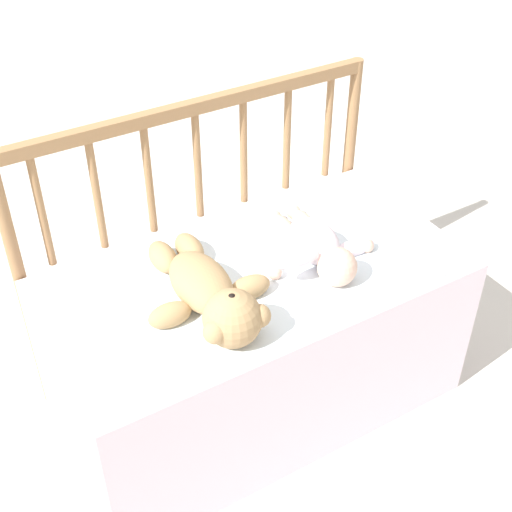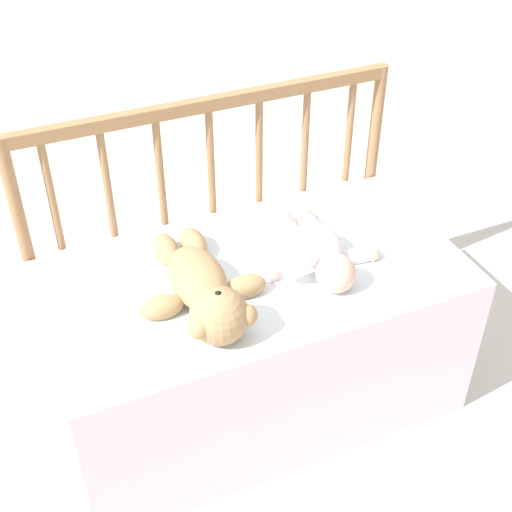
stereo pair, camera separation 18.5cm
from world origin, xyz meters
The scene contains 6 objects.
ground_plane centered at (0.00, 0.00, 0.00)m, with size 12.00×12.00×0.00m, color silver.
crib_mattress centered at (0.00, 0.00, 0.24)m, with size 1.12×0.59×0.49m.
crib_rail centered at (0.00, 0.32, 0.59)m, with size 1.12×0.04×0.85m.
blanket centered at (-0.01, 0.00, 0.49)m, with size 0.87×0.54×0.01m.
teddy_bear centered at (-0.17, -0.07, 0.54)m, with size 0.33×0.47×0.14m.
baby centered at (0.17, -0.03, 0.53)m, with size 0.34×0.38×0.11m.
Camera 2 is at (-0.58, -1.34, 1.69)m, focal length 50.00 mm.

